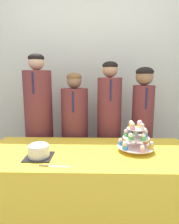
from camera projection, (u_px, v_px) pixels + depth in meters
name	position (u px, v px, depth m)	size (l,w,h in m)	color
wall_back	(91.00, 77.00, 2.66)	(9.00, 0.06, 2.70)	silver
table	(89.00, 190.00, 1.77)	(1.79, 0.78, 0.73)	yellow
round_cake	(39.00, 150.00, 1.57)	(0.21, 0.21, 0.12)	#232328
cake_knife	(50.00, 166.00, 1.43)	(0.23, 0.04, 0.01)	silver
cupcake_stand	(136.00, 138.00, 1.70)	(0.31, 0.31, 0.26)	silver
student_0	(39.00, 130.00, 2.30)	(0.31, 0.32, 1.61)	brown
student_1	(75.00, 138.00, 2.31)	(0.30, 0.31, 1.40)	brown
student_2	(109.00, 133.00, 2.28)	(0.27, 0.27, 1.52)	brown
student_3	(142.00, 133.00, 2.27)	(0.24, 0.25, 1.46)	brown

